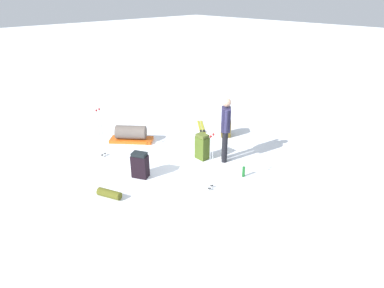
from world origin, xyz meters
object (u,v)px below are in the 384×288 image
skier_standing (226,127)px  backpack_small_spare (140,165)px  ski_poles_planted_near (211,160)px  thermos_bottle (244,172)px  ski_poles_planted_far (100,131)px  ski_pair_near (202,132)px  gear_sled (131,134)px  sleeping_mat_rolled (109,194)px  backpack_bright (202,147)px  backpack_large_dark (226,127)px

skier_standing → backpack_small_spare: size_ratio=2.64×
ski_poles_planted_near → thermos_bottle: size_ratio=5.21×
thermos_bottle → backpack_small_spare: bearing=-44.1°
ski_poles_planted_near → ski_poles_planted_far: ski_poles_planted_near is taller
ski_pair_near → gear_sled: gear_sled is taller
sleeping_mat_rolled → backpack_bright: bearing=177.2°
ski_pair_near → ski_poles_planted_far: ski_poles_planted_far is taller
ski_poles_planted_near → thermos_bottle: ski_poles_planted_near is taller
ski_pair_near → backpack_large_dark: bearing=114.7°
gear_sled → sleeping_mat_rolled: (2.03, 2.09, -0.13)m
backpack_bright → ski_poles_planted_near: size_ratio=0.52×
backpack_small_spare → ski_poles_planted_near: size_ratio=0.47×
backpack_bright → ski_poles_planted_far: ski_poles_planted_far is taller
backpack_small_spare → gear_sled: bearing=-118.8°
ski_poles_planted_near → sleeping_mat_rolled: (1.81, -1.32, -0.66)m
ski_poles_planted_far → gear_sled: 1.26m
backpack_small_spare → skier_standing: bearing=158.0°
backpack_small_spare → ski_poles_planted_near: (-0.80, 1.55, 0.44)m
skier_standing → ski_pair_near: bearing=-118.8°
ski_poles_planted_far → sleeping_mat_rolled: 2.14m
backpack_large_dark → ski_poles_planted_near: 3.11m
backpack_small_spare → ski_poles_planted_near: 1.80m
ski_poles_planted_near → backpack_large_dark: bearing=-145.9°
sleeping_mat_rolled → ski_poles_planted_near: bearing=143.9°
backpack_small_spare → thermos_bottle: size_ratio=2.47×
sleeping_mat_rolled → ski_pair_near: bearing=-164.8°
backpack_small_spare → sleeping_mat_rolled: (1.01, 0.24, -0.22)m
ski_poles_planted_far → backpack_bright: bearing=133.1°
ski_pair_near → backpack_small_spare: 3.16m
backpack_bright → sleeping_mat_rolled: backpack_bright is taller
ski_poles_planted_far → thermos_bottle: bearing=119.4°
ski_poles_planted_far → backpack_small_spare: bearing=93.1°
thermos_bottle → skier_standing: bearing=-109.5°
backpack_small_spare → ski_poles_planted_far: bearing=-86.9°
sleeping_mat_rolled → thermos_bottle: 3.16m
ski_poles_planted_near → gear_sled: bearing=-93.7°
ski_pair_near → thermos_bottle: 2.87m
sleeping_mat_rolled → ski_poles_planted_far: bearing=-117.0°
skier_standing → ski_poles_planted_near: 1.49m
backpack_large_dark → sleeping_mat_rolled: backpack_large_dark is taller
skier_standing → ski_poles_planted_far: skier_standing is taller
ski_pair_near → sleeping_mat_rolled: (4.04, 1.10, 0.08)m
gear_sled → sleeping_mat_rolled: 2.92m
backpack_bright → backpack_large_dark: bearing=-161.3°
ski_pair_near → backpack_bright: size_ratio=2.27×
gear_sled → sleeping_mat_rolled: bearing=45.9°
gear_sled → sleeping_mat_rolled: gear_sled is taller
ski_poles_planted_far → gear_sled: bearing=-165.9°
skier_standing → ski_pair_near: size_ratio=1.07×
ski_poles_planted_near → skier_standing: bearing=-151.2°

